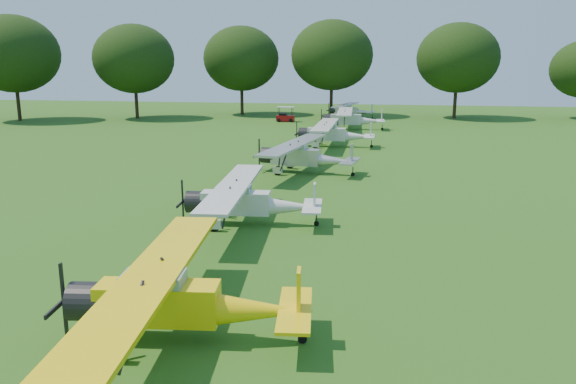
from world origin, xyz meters
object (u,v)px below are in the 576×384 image
object	(u,v)px
aircraft_6	(351,118)
golf_cart	(285,117)
aircraft_4	(303,154)
aircraft_5	(332,132)
aircraft_7	(349,109)
aircraft_2	(177,297)
aircraft_3	(246,199)

from	to	relation	value
aircraft_6	golf_cart	world-z (taller)	aircraft_6
aircraft_4	aircraft_6	world-z (taller)	aircraft_6
aircraft_5	aircraft_7	distance (m)	26.36
aircraft_4	aircraft_6	distance (m)	25.75
aircraft_6	aircraft_2	bearing A→B (deg)	-94.47
aircraft_2	aircraft_6	world-z (taller)	aircraft_6
aircraft_3	golf_cart	size ratio (longest dim) A/B	4.61
aircraft_5	aircraft_6	world-z (taller)	aircraft_6
aircraft_4	aircraft_2	bearing A→B (deg)	-81.09
aircraft_2	aircraft_6	bearing A→B (deg)	81.76
aircraft_4	aircraft_7	distance (m)	38.70
aircraft_2	aircraft_3	xyz separation A→B (m)	(-0.96, 10.83, -0.04)
aircraft_3	aircraft_4	world-z (taller)	aircraft_4
aircraft_3	aircraft_4	xyz separation A→B (m)	(0.62, 12.46, 0.08)
aircraft_2	aircraft_4	xyz separation A→B (m)	(-0.34, 23.28, 0.04)
aircraft_7	golf_cart	size ratio (longest dim) A/B	4.53
aircraft_6	aircraft_3	bearing A→B (deg)	-96.20
aircraft_6	golf_cart	size ratio (longest dim) A/B	5.07
aircraft_7	golf_cart	xyz separation A→B (m)	(-7.51, -6.03, -0.53)
aircraft_2	aircraft_3	world-z (taller)	aircraft_2
aircraft_2	golf_cart	xyz separation A→B (m)	(-7.69, 55.95, -0.59)
aircraft_3	aircraft_5	xyz separation A→B (m)	(1.26, 24.80, 0.09)
aircraft_3	golf_cart	xyz separation A→B (m)	(-6.74, 45.12, -0.55)
aircraft_2	aircraft_5	xyz separation A→B (m)	(0.30, 35.63, 0.05)
aircraft_2	golf_cart	world-z (taller)	aircraft_2
aircraft_6	aircraft_7	xyz separation A→B (m)	(-1.08, 12.98, -0.14)
aircraft_4	aircraft_5	size ratio (longest dim) A/B	1.00
aircraft_5	golf_cart	xyz separation A→B (m)	(-8.00, 20.32, -0.64)
aircraft_4	aircraft_5	distance (m)	12.36
aircraft_4	golf_cart	size ratio (longest dim) A/B	4.93
aircraft_3	golf_cart	bearing A→B (deg)	92.82
aircraft_4	aircraft_5	world-z (taller)	aircraft_5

